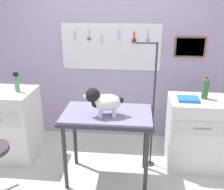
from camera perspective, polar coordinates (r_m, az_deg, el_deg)
ground at (r=3.10m, az=-2.31°, el=-20.22°), size 4.40×4.00×0.04m
rear_wall_panel at (r=3.71m, az=0.23°, el=7.40°), size 4.00×0.11×2.30m
grooming_table at (r=2.83m, az=-1.06°, el=-5.63°), size 0.99×0.59×0.85m
grooming_arm at (r=3.11m, az=8.93°, el=-3.88°), size 0.30×0.11×1.56m
dog at (r=2.66m, az=-2.06°, el=-1.35°), size 0.42×0.23×0.31m
counter_left at (r=3.68m, az=-22.49°, el=-5.93°), size 0.80×0.58×0.92m
cabinet_right at (r=3.38m, az=18.00°, el=-7.96°), size 0.68×0.54×0.89m
spray_bottle_tall at (r=3.37m, az=-20.37°, el=2.43°), size 0.06×0.06×0.25m
soda_bottle at (r=3.21m, az=20.02°, el=1.38°), size 0.08×0.08×0.27m
supply_tray at (r=3.13m, az=16.57°, el=-0.87°), size 0.24×0.18×0.04m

